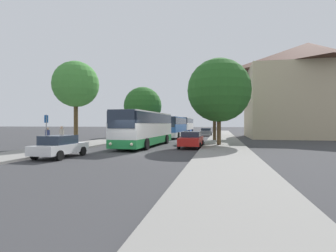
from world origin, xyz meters
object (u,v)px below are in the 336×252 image
object	(u,v)px
bus_middle	(174,127)
bus_rear	(185,125)
parked_car_right_near	(191,139)
tree_right_mid	(215,98)
bus_stop_sign	(46,128)
pedestrian_waiting_far	(62,137)
tree_left_far	(76,84)
parked_car_left_curb	(60,146)
pedestrian_waiting_near	(47,138)
parked_car_right_far	(206,132)
bus_front	(146,128)
tree_left_near	(143,106)
tree_right_near	(219,90)

from	to	relation	value
bus_middle	bus_rear	bearing A→B (deg)	91.32
parked_car_right_near	tree_right_mid	world-z (taller)	tree_right_mid
bus_middle	parked_car_right_near	world-z (taller)	bus_middle
bus_stop_sign	pedestrian_waiting_far	size ratio (longest dim) A/B	1.50
bus_stop_sign	tree_left_far	distance (m)	6.32
parked_car_left_curb	pedestrian_waiting_near	distance (m)	5.64
pedestrian_waiting_near	pedestrian_waiting_far	bearing A→B (deg)	-9.61
bus_rear	parked_car_right_far	world-z (taller)	bus_rear
bus_front	bus_rear	bearing A→B (deg)	92.43
bus_middle	tree_left_far	distance (m)	18.70
bus_rear	tree_left_far	bearing A→B (deg)	-101.96
parked_car_right_far	bus_stop_sign	world-z (taller)	bus_stop_sign
pedestrian_waiting_near	tree_right_mid	distance (m)	20.05
parked_car_right_far	pedestrian_waiting_near	world-z (taller)	pedestrian_waiting_near
parked_car_right_far	tree_left_near	size ratio (longest dim) A/B	0.52
bus_rear	parked_car_right_far	bearing A→B (deg)	-54.01
bus_middle	tree_right_mid	size ratio (longest dim) A/B	1.48
tree_right_mid	bus_front	bearing A→B (deg)	-126.03
parked_car_right_near	parked_car_right_far	size ratio (longest dim) A/B	1.08
bus_middle	tree_left_far	bearing A→B (deg)	-111.05
bus_stop_sign	pedestrian_waiting_near	bearing A→B (deg)	122.00
bus_rear	parked_car_right_near	distance (m)	30.77
parked_car_left_curb	bus_middle	bearing A→B (deg)	84.16
parked_car_right_far	pedestrian_waiting_near	bearing A→B (deg)	65.36
parked_car_right_near	bus_stop_sign	distance (m)	12.25
parked_car_right_near	tree_right_mid	bearing A→B (deg)	-99.81
bus_front	tree_left_near	xyz separation A→B (m)	(-5.73, 18.00, 3.43)
pedestrian_waiting_far	tree_right_near	world-z (taller)	tree_right_near
parked_car_left_curb	tree_left_far	size ratio (longest dim) A/B	0.52
tree_left_far	parked_car_right_near	bearing A→B (deg)	3.26
tree_right_mid	pedestrian_waiting_far	bearing A→B (deg)	-131.80
pedestrian_waiting_near	parked_car_right_far	bearing A→B (deg)	39.29
bus_front	parked_car_right_near	world-z (taller)	bus_front
tree_right_mid	parked_car_right_near	bearing A→B (deg)	-100.85
pedestrian_waiting_far	tree_right_mid	bearing A→B (deg)	148.65
tree_left_near	tree_right_mid	bearing A→B (deg)	-36.70
parked_car_left_curb	pedestrian_waiting_far	size ratio (longest dim) A/B	2.26
pedestrian_waiting_far	tree_right_mid	distance (m)	19.07
parked_car_left_curb	bus_stop_sign	bearing A→B (deg)	137.86
parked_car_left_curb	parked_car_right_near	xyz separation A→B (m)	(7.69, 8.49, 0.02)
bus_middle	tree_right_near	world-z (taller)	tree_right_near
bus_front	parked_car_right_far	world-z (taller)	bus_front
tree_right_mid	tree_right_near	bearing A→B (deg)	-85.47
bus_middle	tree_left_near	world-z (taller)	tree_left_near
bus_front	tree_right_near	bearing A→B (deg)	14.42
bus_rear	pedestrian_waiting_near	distance (m)	35.46
pedestrian_waiting_near	pedestrian_waiting_far	size ratio (longest dim) A/B	0.94
parked_car_left_curb	parked_car_right_far	world-z (taller)	parked_car_left_curb
bus_middle	tree_right_near	xyz separation A→B (m)	(6.97, -13.87, 3.78)
parked_car_right_near	tree_right_near	bearing A→B (deg)	-134.43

